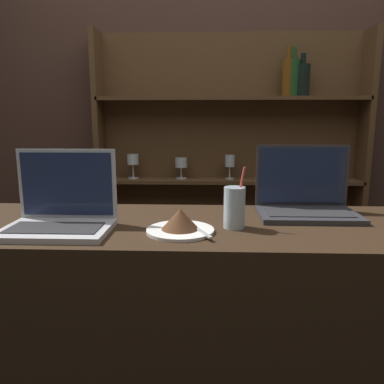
# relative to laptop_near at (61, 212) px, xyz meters

# --- Properties ---
(bar_counter) EXTENTS (2.13, 0.55, 1.00)m
(bar_counter) POSITION_rel_laptop_near_xyz_m (0.47, 0.09, -0.55)
(bar_counter) COLOR black
(bar_counter) RESTS_ON ground_plane
(back_wall) EXTENTS (7.00, 0.06, 2.70)m
(back_wall) POSITION_rel_laptop_near_xyz_m (0.47, 1.11, 0.30)
(back_wall) COLOR #4C3328
(back_wall) RESTS_ON ground_plane
(back_shelf) EXTENTS (1.50, 0.18, 1.81)m
(back_shelf) POSITION_rel_laptop_near_xyz_m (0.60, 1.04, -0.11)
(back_shelf) COLOR brown
(back_shelf) RESTS_ON ground_plane
(laptop_near) EXTENTS (0.32, 0.22, 0.25)m
(laptop_near) POSITION_rel_laptop_near_xyz_m (0.00, 0.00, 0.00)
(laptop_near) COLOR silver
(laptop_near) RESTS_ON bar_counter
(laptop_far) EXTENTS (0.34, 0.22, 0.25)m
(laptop_far) POSITION_rel_laptop_near_xyz_m (0.81, 0.22, 0.00)
(laptop_far) COLOR #333338
(laptop_far) RESTS_ON bar_counter
(cake_plate) EXTENTS (0.21, 0.21, 0.07)m
(cake_plate) POSITION_rel_laptop_near_xyz_m (0.37, -0.02, -0.03)
(cake_plate) COLOR white
(cake_plate) RESTS_ON bar_counter
(water_glass) EXTENTS (0.07, 0.07, 0.19)m
(water_glass) POSITION_rel_laptop_near_xyz_m (0.54, 0.04, 0.01)
(water_glass) COLOR silver
(water_glass) RESTS_ON bar_counter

